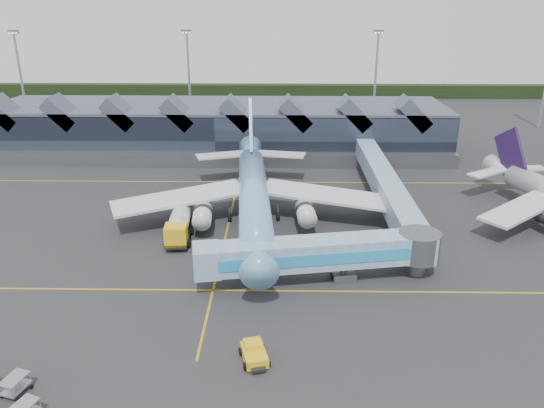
{
  "coord_description": "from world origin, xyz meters",
  "views": [
    {
      "loc": [
        7.23,
        -57.94,
        29.75
      ],
      "look_at": [
        6.2,
        5.0,
        5.0
      ],
      "focal_mm": 35.0,
      "sensor_mm": 36.0,
      "label": 1
    }
  ],
  "objects_px": {
    "main_airliner": "(253,191)",
    "pushback_tug": "(254,353)",
    "jet_bridge": "(333,253)",
    "fuel_truck": "(180,221)"
  },
  "relations": [
    {
      "from": "main_airliner",
      "to": "pushback_tug",
      "type": "relative_size",
      "value": 11.79
    },
    {
      "from": "pushback_tug",
      "to": "jet_bridge",
      "type": "bearing_deg",
      "value": 45.68
    },
    {
      "from": "pushback_tug",
      "to": "fuel_truck",
      "type": "bearing_deg",
      "value": 98.31
    },
    {
      "from": "fuel_truck",
      "to": "pushback_tug",
      "type": "distance_m",
      "value": 28.06
    },
    {
      "from": "main_airliner",
      "to": "fuel_truck",
      "type": "bearing_deg",
      "value": -154.08
    },
    {
      "from": "fuel_truck",
      "to": "main_airliner",
      "type": "bearing_deg",
      "value": 26.95
    },
    {
      "from": "main_airliner",
      "to": "jet_bridge",
      "type": "bearing_deg",
      "value": -64.83
    },
    {
      "from": "fuel_truck",
      "to": "jet_bridge",
      "type": "bearing_deg",
      "value": -34.45
    },
    {
      "from": "main_airliner",
      "to": "pushback_tug",
      "type": "height_order",
      "value": "main_airliner"
    },
    {
      "from": "main_airliner",
      "to": "fuel_truck",
      "type": "relative_size",
      "value": 4.17
    }
  ]
}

